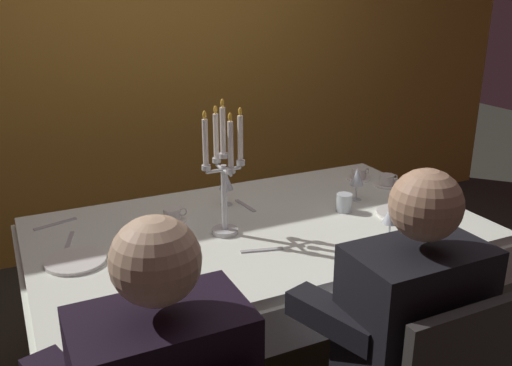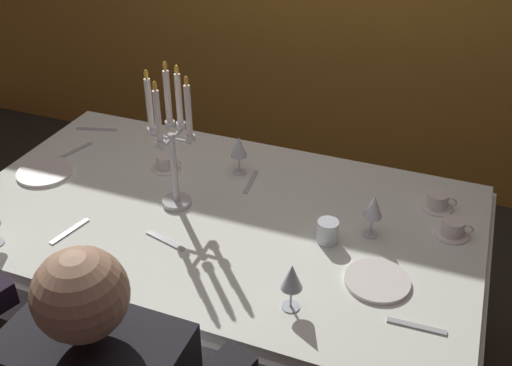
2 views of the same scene
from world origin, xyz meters
The scene contains 20 objects.
back_wall centered at (0.00, 1.66, 1.35)m, with size 6.00×0.12×2.70m, color #C48931.
dining_table centered at (0.00, 0.00, 0.62)m, with size 1.94×1.14×0.74m.
candelabra centered at (-0.16, -0.01, 1.01)m, with size 0.19×0.19×0.57m.
dinner_plate_0 centered at (-0.77, -0.01, 0.75)m, with size 0.23×0.23×0.01m, color white.
dinner_plate_1 centered at (0.63, -0.17, 0.75)m, with size 0.21×0.21×0.01m, color white.
wine_glass_0 centered at (-0.63, -0.44, 0.86)m, with size 0.07×0.07×0.16m.
wine_glass_1 centered at (-0.03, 0.29, 0.85)m, with size 0.07×0.07×0.16m.
wine_glass_2 centered at (0.41, -0.37, 0.85)m, with size 0.07×0.07×0.16m.
wine_glass_3 centered at (0.56, 0.07, 0.86)m, with size 0.07×0.07×0.16m.
water_tumbler_0 centered at (0.43, -0.02, 0.78)m, with size 0.07×0.07×0.08m, color silver.
coffee_cup_0 centered at (0.83, 0.17, 0.77)m, with size 0.13×0.12×0.06m.
coffee_cup_1 centered at (0.76, 0.32, 0.77)m, with size 0.13×0.12×0.06m.
coffee_cup_2 centered at (-0.32, 0.21, 0.77)m, with size 0.13×0.12×0.06m.
spoon_0 centered at (0.04, 0.23, 0.74)m, with size 0.17×0.02×0.01m, color #B7B7BC.
fork_1 centered at (0.78, -0.31, 0.74)m, with size 0.17×0.02×0.01m, color #B7B7BC.
spoon_2 centered at (-0.44, -0.30, 0.74)m, with size 0.17×0.02×0.01m, color #B7B7BC.
fork_3 centered at (-0.76, 0.19, 0.74)m, with size 0.17×0.02×0.01m, color #B7B7BC.
knife_4 centered at (-0.79, 0.39, 0.74)m, with size 0.19×0.02×0.01m, color #B7B7BC.
fork_5 centered at (-0.09, -0.23, 0.74)m, with size 0.17×0.02×0.01m, color #B7B7BC.
seated_diner_1 centered at (0.10, -0.89, 0.74)m, with size 0.63×0.48×1.24m.
Camera 1 is at (-0.96, -1.97, 1.71)m, focal length 38.75 mm.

